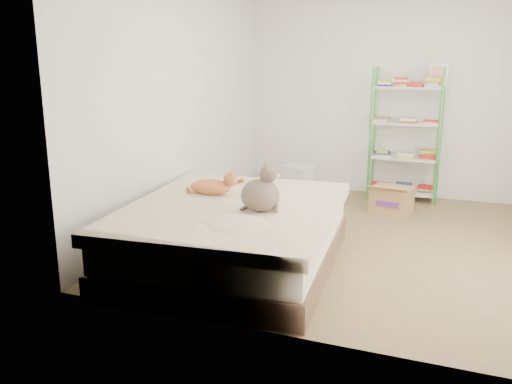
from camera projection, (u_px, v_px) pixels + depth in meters
The scene contains 7 objects.
room at pixel (355, 113), 5.26m from camera, with size 3.81×4.21×2.61m.
bed at pixel (234, 235), 4.86m from camera, with size 1.97×2.37×0.57m.
orange_cat at pixel (211, 185), 5.10m from camera, with size 0.47×0.25×0.19m, color #D37B48, non-canonical shape.
grey_cat at pixel (260, 188), 4.54m from camera, with size 0.29×0.35×0.40m, color gray, non-canonical shape.
shelf_unit at pixel (406, 135), 6.96m from camera, with size 0.89×0.36×1.74m.
cardboard_box at pixel (392, 200), 6.48m from camera, with size 0.51×0.50×0.37m.
white_bin at pixel (298, 180), 7.29m from camera, with size 0.42×0.39×0.41m.
Camera 1 is at (1.02, -5.27, 1.86)m, focal length 38.00 mm.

